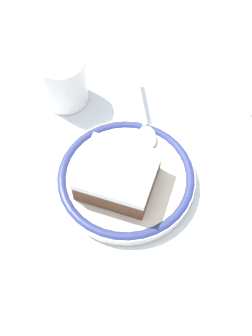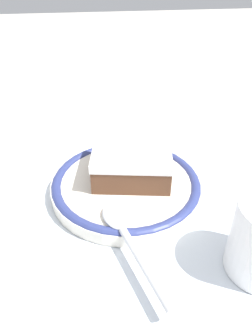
# 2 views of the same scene
# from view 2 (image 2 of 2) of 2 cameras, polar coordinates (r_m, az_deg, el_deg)

# --- Properties ---
(ground_plane) EXTENTS (2.40, 2.40, 0.00)m
(ground_plane) POSITION_cam_2_polar(r_m,az_deg,el_deg) (0.39, -2.46, -6.29)
(ground_plane) COLOR #B7B2A8
(placemat) EXTENTS (0.45, 0.34, 0.00)m
(placemat) POSITION_cam_2_polar(r_m,az_deg,el_deg) (0.39, -2.46, -6.21)
(placemat) COLOR silver
(placemat) RESTS_ON ground_plane
(plate) EXTENTS (0.18, 0.18, 0.02)m
(plate) POSITION_cam_2_polar(r_m,az_deg,el_deg) (0.40, 0.00, -2.96)
(plate) COLOR silver
(plate) RESTS_ON placemat
(cake_slice) EXTENTS (0.10, 0.10, 0.04)m
(cake_slice) POSITION_cam_2_polar(r_m,az_deg,el_deg) (0.40, 1.00, 1.12)
(cake_slice) COLOR brown
(cake_slice) RESTS_ON plate
(spoon) EXTENTS (0.06, 0.14, 0.01)m
(spoon) POSITION_cam_2_polar(r_m,az_deg,el_deg) (0.33, 0.03, -11.61)
(spoon) COLOR silver
(spoon) RESTS_ON plate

